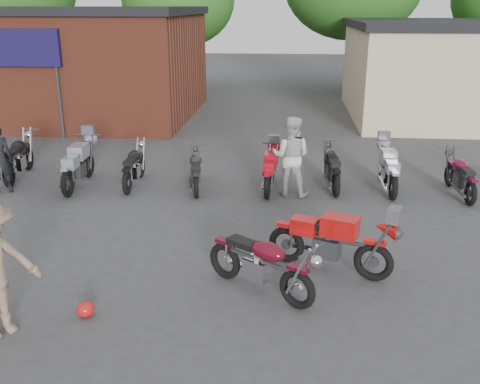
# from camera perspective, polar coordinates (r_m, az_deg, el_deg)

# --- Properties ---
(ground) EXTENTS (90.00, 90.00, 0.00)m
(ground) POSITION_cam_1_polar(r_m,az_deg,el_deg) (8.58, -1.99, -10.73)
(ground) COLOR #39393B
(brick_building) EXTENTS (12.00, 8.00, 4.00)m
(brick_building) POSITION_cam_1_polar(r_m,az_deg,el_deg) (23.70, -20.12, 12.57)
(brick_building) COLOR brown
(brick_building) RESTS_ON ground
(stucco_building) EXTENTS (10.00, 8.00, 3.50)m
(stucco_building) POSITION_cam_1_polar(r_m,az_deg,el_deg) (23.74, 24.26, 11.45)
(stucco_building) COLOR tan
(stucco_building) RESTS_ON ground
(tree_0) EXTENTS (6.56, 6.56, 8.20)m
(tree_0) POSITION_cam_1_polar(r_m,az_deg,el_deg) (32.97, -22.82, 17.50)
(tree_0) COLOR #225717
(tree_0) RESTS_ON ground
(tree_1) EXTENTS (5.92, 5.92, 7.40)m
(tree_1) POSITION_cam_1_polar(r_m,az_deg,el_deg) (29.98, -6.51, 17.99)
(tree_1) COLOR #225717
(tree_1) RESTS_ON ground
(tree_2) EXTENTS (7.04, 7.04, 8.80)m
(tree_2) POSITION_cam_1_polar(r_m,az_deg,el_deg) (29.53, 11.84, 19.07)
(tree_2) COLOR #225717
(tree_2) RESTS_ON ground
(vintage_motorcycle) EXTENTS (2.01, 1.68, 1.16)m
(vintage_motorcycle) POSITION_cam_1_polar(r_m,az_deg,el_deg) (8.32, 2.31, -7.25)
(vintage_motorcycle) COLOR #530A18
(vintage_motorcycle) RESTS_ON ground
(sportbike) EXTENTS (2.22, 1.42, 1.22)m
(sportbike) POSITION_cam_1_polar(r_m,az_deg,el_deg) (9.09, 9.76, -4.90)
(sportbike) COLOR red
(sportbike) RESTS_ON ground
(helmet) EXTENTS (0.32, 0.32, 0.24)m
(helmet) POSITION_cam_1_polar(r_m,az_deg,el_deg) (8.25, -16.15, -11.92)
(helmet) COLOR red
(helmet) RESTS_ON ground
(person_light) EXTENTS (1.04, 0.88, 1.90)m
(person_light) POSITION_cam_1_polar(r_m,az_deg,el_deg) (12.62, 5.45, 3.81)
(person_light) COLOR #B9B9B4
(person_light) RESTS_ON ground
(row_bike_0) EXTENTS (1.02, 2.19, 1.22)m
(row_bike_0) POSITION_cam_1_polar(r_m,az_deg,el_deg) (15.09, -22.60, 3.64)
(row_bike_0) COLOR black
(row_bike_0) RESTS_ON ground
(row_bike_1) EXTENTS (0.80, 2.16, 1.24)m
(row_bike_1) POSITION_cam_1_polar(r_m,az_deg,el_deg) (13.87, -16.89, 3.05)
(row_bike_1) COLOR gray
(row_bike_1) RESTS_ON ground
(row_bike_2) EXTENTS (0.69, 1.91, 1.10)m
(row_bike_2) POSITION_cam_1_polar(r_m,az_deg,el_deg) (13.63, -11.26, 2.94)
(row_bike_2) COLOR black
(row_bike_2) RESTS_ON ground
(row_bike_3) EXTENTS (0.90, 1.88, 1.05)m
(row_bike_3) POSITION_cam_1_polar(r_m,az_deg,el_deg) (13.15, -4.73, 2.55)
(row_bike_3) COLOR black
(row_bike_3) RESTS_ON ground
(row_bike_4) EXTENTS (0.72, 1.90, 1.08)m
(row_bike_4) POSITION_cam_1_polar(r_m,az_deg,el_deg) (13.06, 3.26, 2.54)
(row_bike_4) COLOR #AE0E1E
(row_bike_4) RESTS_ON ground
(row_bike_5) EXTENTS (0.79, 2.00, 1.13)m
(row_bike_5) POSITION_cam_1_polar(r_m,az_deg,el_deg) (13.40, 9.80, 2.84)
(row_bike_5) COLOR black
(row_bike_5) RESTS_ON ground
(row_bike_6) EXTENTS (0.68, 2.01, 1.16)m
(row_bike_6) POSITION_cam_1_polar(r_m,az_deg,el_deg) (13.51, 15.55, 2.59)
(row_bike_6) COLOR #90959D
(row_bike_6) RESTS_ON ground
(row_bike_7) EXTENTS (0.73, 1.90, 1.08)m
(row_bike_7) POSITION_cam_1_polar(r_m,az_deg,el_deg) (13.67, 22.46, 1.84)
(row_bike_7) COLOR #5A0B2A
(row_bike_7) RESTS_ON ground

